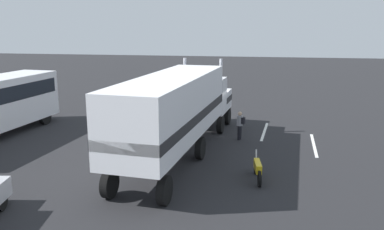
# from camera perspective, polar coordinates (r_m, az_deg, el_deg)

# --- Properties ---
(ground_plane) EXTENTS (120.00, 120.00, 0.00)m
(ground_plane) POSITION_cam_1_polar(r_m,az_deg,el_deg) (24.94, 2.32, -2.08)
(ground_plane) COLOR #232326
(lane_stripe_near) EXTENTS (4.40, 0.51, 0.01)m
(lane_stripe_near) POSITION_cam_1_polar(r_m,az_deg,el_deg) (24.85, 10.38, -2.33)
(lane_stripe_near) COLOR silver
(lane_stripe_near) RESTS_ON ground_plane
(lane_stripe_mid) EXTENTS (4.40, 0.35, 0.01)m
(lane_stripe_mid) POSITION_cam_1_polar(r_m,az_deg,el_deg) (22.72, 17.13, -4.13)
(lane_stripe_mid) COLOR silver
(lane_stripe_mid) RESTS_ON ground_plane
(semi_truck) EXTENTS (14.34, 3.84, 4.50)m
(semi_truck) POSITION_cam_1_polar(r_m,az_deg,el_deg) (19.29, -1.88, 1.20)
(semi_truck) COLOR white
(semi_truck) RESTS_ON ground_plane
(person_bystander) EXTENTS (0.38, 0.48, 1.63)m
(person_bystander) POSITION_cam_1_polar(r_m,az_deg,el_deg) (22.70, 6.93, -1.34)
(person_bystander) COLOR black
(person_bystander) RESTS_ON ground_plane
(motorcycle) EXTENTS (2.10, 0.38, 1.12)m
(motorcycle) POSITION_cam_1_polar(r_m,az_deg,el_deg) (17.08, 9.41, -7.66)
(motorcycle) COLOR black
(motorcycle) RESTS_ON ground_plane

